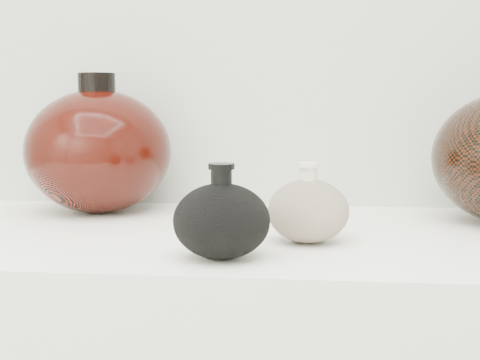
# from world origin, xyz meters

# --- Properties ---
(black_gourd_vase) EXTENTS (0.15, 0.15, 0.11)m
(black_gourd_vase) POSITION_xyz_m (-0.01, 0.79, 0.95)
(black_gourd_vase) COLOR black
(black_gourd_vase) RESTS_ON display_counter
(cream_gourd_vase) EXTENTS (0.12, 0.12, 0.11)m
(cream_gourd_vase) POSITION_xyz_m (0.09, 0.89, 0.94)
(cream_gourd_vase) COLOR beige
(cream_gourd_vase) RESTS_ON display_counter
(left_round_pot) EXTENTS (0.32, 0.32, 0.23)m
(left_round_pot) POSITION_xyz_m (-0.26, 1.09, 1.00)
(left_round_pot) COLOR black
(left_round_pot) RESTS_ON display_counter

